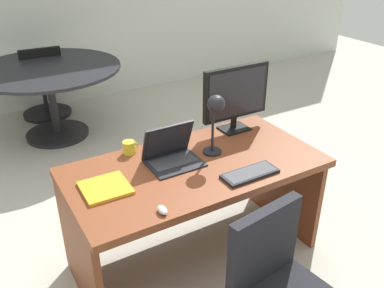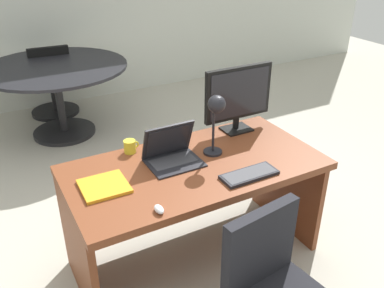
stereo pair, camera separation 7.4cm
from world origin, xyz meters
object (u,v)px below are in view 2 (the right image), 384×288
(desk, at_px, (192,188))
(meeting_table, at_px, (57,82))
(monitor, at_px, (238,95))
(coffee_mug, at_px, (130,146))
(keyboard, at_px, (249,175))
(desk_lamp, at_px, (216,112))
(laptop, at_px, (171,150))
(book, at_px, (104,186))
(mouse, at_px, (159,209))
(meeting_chair_near, at_px, (52,87))

(desk, xyz_separation_m, meeting_table, (-0.33, 2.33, 0.05))
(monitor, height_order, coffee_mug, monitor)
(keyboard, relative_size, desk_lamp, 0.85)
(desk, xyz_separation_m, coffee_mug, (-0.29, 0.29, 0.24))
(laptop, distance_m, keyboard, 0.50)
(monitor, distance_m, meeting_table, 2.28)
(monitor, distance_m, keyboard, 0.67)
(keyboard, bearing_deg, coffee_mug, 129.67)
(keyboard, distance_m, book, 0.83)
(meeting_table, bearing_deg, desk_lamp, -77.94)
(mouse, relative_size, meeting_chair_near, 0.09)
(mouse, bearing_deg, book, 116.63)
(monitor, xyz_separation_m, mouse, (-0.88, -0.61, -0.25))
(mouse, relative_size, desk_lamp, 0.19)
(keyboard, xyz_separation_m, book, (-0.77, 0.29, -0.00))
(laptop, bearing_deg, desk, -34.03)
(desk_lamp, bearing_deg, laptop, 166.06)
(desk, height_order, laptop, laptop)
(meeting_table, bearing_deg, desk, -81.96)
(book, bearing_deg, desk, 2.51)
(keyboard, height_order, coffee_mug, coffee_mug)
(keyboard, distance_m, meeting_chair_near, 3.27)
(desk, relative_size, laptop, 4.84)
(desk_lamp, height_order, meeting_table, desk_lamp)
(monitor, bearing_deg, book, -166.05)
(laptop, relative_size, meeting_chair_near, 0.38)
(keyboard, relative_size, meeting_table, 0.23)
(laptop, xyz_separation_m, mouse, (-0.28, -0.45, -0.06))
(desk, bearing_deg, book, -177.49)
(desk, xyz_separation_m, laptop, (-0.11, 0.07, 0.27))
(coffee_mug, relative_size, meeting_chair_near, 0.12)
(monitor, distance_m, mouse, 1.10)
(keyboard, xyz_separation_m, mouse, (-0.60, -0.06, 0.01))
(laptop, height_order, keyboard, laptop)
(coffee_mug, bearing_deg, laptop, -49.78)
(laptop, xyz_separation_m, meeting_table, (-0.22, 2.25, -0.22))
(desk, distance_m, laptop, 0.30)
(mouse, bearing_deg, meeting_chair_near, 88.26)
(desk, relative_size, meeting_chair_near, 1.82)
(meeting_chair_near, bearing_deg, meeting_table, -93.56)
(desk_lamp, height_order, book, desk_lamp)
(desk, height_order, meeting_table, meeting_table)
(laptop, distance_m, coffee_mug, 0.29)
(mouse, distance_m, meeting_chair_near, 3.29)
(desk, height_order, coffee_mug, coffee_mug)
(keyboard, bearing_deg, monitor, 62.80)
(laptop, distance_m, meeting_chair_near, 2.86)
(mouse, relative_size, coffee_mug, 0.76)
(book, bearing_deg, coffee_mug, 48.69)
(book, bearing_deg, desk_lamp, 2.28)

